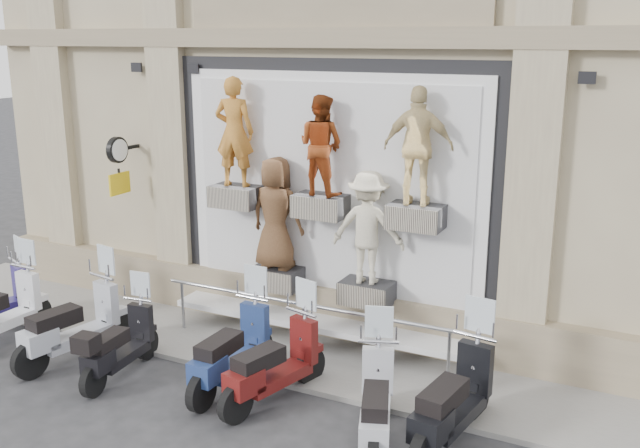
{
  "coord_description": "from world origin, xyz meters",
  "views": [
    {
      "loc": [
        4.76,
        -7.05,
        4.86
      ],
      "look_at": [
        0.33,
        1.9,
        2.23
      ],
      "focal_mm": 40.0,
      "sensor_mm": 36.0,
      "label": 1
    }
  ],
  "objects_px": {
    "scooter_g": "(376,386)",
    "scooter_c": "(72,309)",
    "guard_rail": "(304,331)",
    "scooter_f": "(274,348)",
    "scooter_d": "(119,331)",
    "clock_sign_bracket": "(119,158)",
    "scooter_e": "(231,334)",
    "scooter_h": "(454,381)"
  },
  "relations": [
    {
      "from": "scooter_g",
      "to": "scooter_c",
      "type": "bearing_deg",
      "value": 158.54
    },
    {
      "from": "guard_rail",
      "to": "scooter_f",
      "type": "relative_size",
      "value": 2.56
    },
    {
      "from": "scooter_d",
      "to": "clock_sign_bracket",
      "type": "bearing_deg",
      "value": 123.39
    },
    {
      "from": "guard_rail",
      "to": "scooter_e",
      "type": "height_order",
      "value": "scooter_e"
    },
    {
      "from": "scooter_f",
      "to": "scooter_h",
      "type": "distance_m",
      "value": 2.47
    },
    {
      "from": "scooter_h",
      "to": "scooter_c",
      "type": "bearing_deg",
      "value": -168.83
    },
    {
      "from": "scooter_c",
      "to": "scooter_g",
      "type": "bearing_deg",
      "value": 9.08
    },
    {
      "from": "scooter_d",
      "to": "scooter_f",
      "type": "relative_size",
      "value": 0.9
    },
    {
      "from": "scooter_c",
      "to": "scooter_e",
      "type": "xyz_separation_m",
      "value": [
        2.67,
        0.32,
        -0.02
      ]
    },
    {
      "from": "clock_sign_bracket",
      "to": "scooter_e",
      "type": "distance_m",
      "value": 4.34
    },
    {
      "from": "scooter_d",
      "to": "scooter_g",
      "type": "height_order",
      "value": "scooter_g"
    },
    {
      "from": "scooter_c",
      "to": "scooter_f",
      "type": "relative_size",
      "value": 1.05
    },
    {
      "from": "scooter_f",
      "to": "scooter_g",
      "type": "bearing_deg",
      "value": 2.09
    },
    {
      "from": "scooter_e",
      "to": "scooter_f",
      "type": "relative_size",
      "value": 1.02
    },
    {
      "from": "guard_rail",
      "to": "scooter_c",
      "type": "distance_m",
      "value": 3.55
    },
    {
      "from": "clock_sign_bracket",
      "to": "scooter_g",
      "type": "relative_size",
      "value": 0.53
    },
    {
      "from": "guard_rail",
      "to": "scooter_e",
      "type": "distance_m",
      "value": 1.43
    },
    {
      "from": "scooter_d",
      "to": "scooter_e",
      "type": "xyz_separation_m",
      "value": [
        1.66,
        0.43,
        0.1
      ]
    },
    {
      "from": "clock_sign_bracket",
      "to": "scooter_h",
      "type": "relative_size",
      "value": 0.48
    },
    {
      "from": "clock_sign_bracket",
      "to": "scooter_c",
      "type": "distance_m",
      "value": 2.97
    },
    {
      "from": "scooter_c",
      "to": "scooter_g",
      "type": "height_order",
      "value": "scooter_c"
    },
    {
      "from": "scooter_d",
      "to": "scooter_h",
      "type": "bearing_deg",
      "value": -1.06
    },
    {
      "from": "scooter_c",
      "to": "scooter_d",
      "type": "xyz_separation_m",
      "value": [
        1.02,
        -0.11,
        -0.12
      ]
    },
    {
      "from": "guard_rail",
      "to": "scooter_e",
      "type": "xyz_separation_m",
      "value": [
        -0.46,
        -1.3,
        0.36
      ]
    },
    {
      "from": "clock_sign_bracket",
      "to": "scooter_c",
      "type": "height_order",
      "value": "clock_sign_bracket"
    },
    {
      "from": "scooter_e",
      "to": "scooter_g",
      "type": "bearing_deg",
      "value": -9.71
    },
    {
      "from": "scooter_c",
      "to": "scooter_f",
      "type": "height_order",
      "value": "scooter_c"
    },
    {
      "from": "guard_rail",
      "to": "scooter_g",
      "type": "relative_size",
      "value": 2.62
    },
    {
      "from": "clock_sign_bracket",
      "to": "scooter_h",
      "type": "bearing_deg",
      "value": -15.33
    },
    {
      "from": "scooter_h",
      "to": "scooter_f",
      "type": "bearing_deg",
      "value": -170.57
    },
    {
      "from": "scooter_c",
      "to": "scooter_e",
      "type": "height_order",
      "value": "scooter_c"
    },
    {
      "from": "scooter_d",
      "to": "scooter_h",
      "type": "relative_size",
      "value": 0.85
    },
    {
      "from": "scooter_h",
      "to": "scooter_g",
      "type": "bearing_deg",
      "value": -145.92
    },
    {
      "from": "guard_rail",
      "to": "scooter_c",
      "type": "xyz_separation_m",
      "value": [
        -3.14,
        -1.63,
        0.38
      ]
    },
    {
      "from": "scooter_d",
      "to": "scooter_e",
      "type": "bearing_deg",
      "value": 9.12
    },
    {
      "from": "scooter_h",
      "to": "scooter_e",
      "type": "bearing_deg",
      "value": -172.41
    },
    {
      "from": "scooter_g",
      "to": "scooter_h",
      "type": "relative_size",
      "value": 0.92
    },
    {
      "from": "scooter_f",
      "to": "scooter_h",
      "type": "xyz_separation_m",
      "value": [
        2.47,
        0.04,
        0.05
      ]
    },
    {
      "from": "scooter_d",
      "to": "scooter_g",
      "type": "bearing_deg",
      "value": -5.84
    },
    {
      "from": "scooter_f",
      "to": "clock_sign_bracket",
      "type": "bearing_deg",
      "value": 170.63
    },
    {
      "from": "scooter_c",
      "to": "scooter_f",
      "type": "bearing_deg",
      "value": 14.46
    },
    {
      "from": "scooter_e",
      "to": "scooter_g",
      "type": "height_order",
      "value": "scooter_e"
    }
  ]
}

